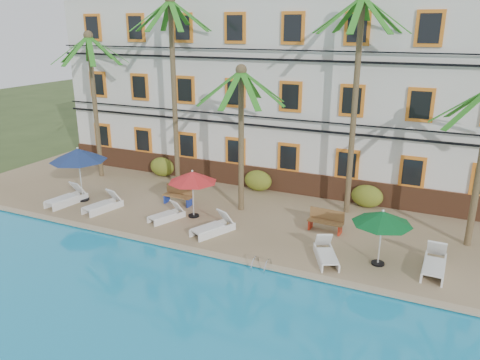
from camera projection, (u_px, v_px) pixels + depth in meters
The scene contains 24 objects.
ground at pixel (196, 245), 19.16m from camera, with size 100.00×100.00×0.00m, color #384C23.
pool_deck at pixel (246, 203), 23.43m from camera, with size 30.00×12.00×0.25m, color tan.
swimming_pool at pixel (72, 343), 13.10m from camera, with size 26.00×12.00×0.20m, color #1B97CA.
pool_coping at pixel (185, 248), 18.30m from camera, with size 30.00×0.35×0.06m, color tan.
hotel_building at pixel (283, 86), 26.07m from camera, with size 25.40×6.44×10.22m.
palm_a at pixel (93, 86), 25.59m from camera, with size 4.07×4.07×8.07m.
palm_b at pixel (173, 72), 23.36m from camera, with size 4.07×4.07×9.76m.
palm_c at pixel (241, 118), 20.87m from camera, with size 4.07×4.07×6.74m.
palm_d at pixel (357, 80), 20.04m from camera, with size 4.07×4.07×9.71m.
shrub_left at pixel (162, 167), 27.00m from camera, with size 1.50×0.90×1.10m, color #1F5A19.
shrub_mid at pixel (258, 181), 24.61m from camera, with size 1.50×0.90×1.10m, color #1F5A19.
shrub_right at pixel (367, 196), 22.36m from camera, with size 1.50×0.90×1.10m, color #1F5A19.
umbrella_blue at pixel (78, 155), 22.66m from camera, with size 2.75×2.75×2.74m.
umbrella_red at pixel (192, 177), 20.81m from camera, with size 2.22×2.22×2.23m.
umbrella_green at pixel (382, 218), 16.56m from camera, with size 2.15×2.15×2.16m.
lounger_a at pixel (67, 198), 22.85m from camera, with size 1.04×2.14×0.97m.
lounger_b at pixel (103, 204), 22.05m from camera, with size 1.11×2.03×0.91m.
lounger_c at pixel (167, 214), 20.97m from camera, with size 1.18×1.79×0.80m.
lounger_d at pixel (214, 227), 19.60m from camera, with size 1.44×2.06×0.92m.
lounger_e at pixel (326, 253), 17.33m from camera, with size 1.39×1.95×0.87m.
lounger_f at pixel (434, 263), 16.53m from camera, with size 0.76×2.05×0.96m.
bench_left at pixel (179, 195), 22.78m from camera, with size 1.51×0.50×0.93m.
bench_right at pixel (326, 220), 19.79m from camera, with size 1.52×0.54×0.93m.
pool_ladder at pixel (261, 267), 16.91m from camera, with size 0.54×0.74×0.74m.
Camera 1 is at (8.90, -15.00, 8.57)m, focal length 35.00 mm.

